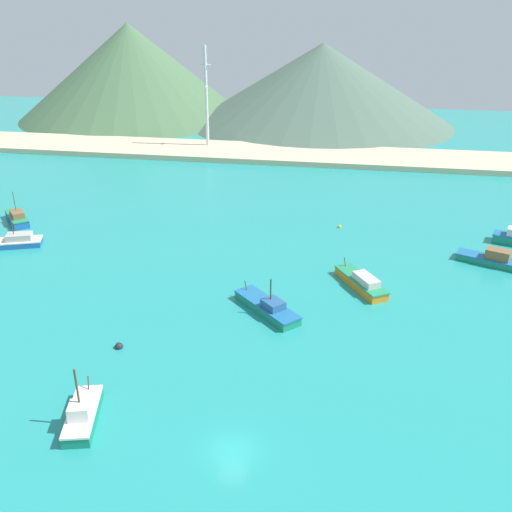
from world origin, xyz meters
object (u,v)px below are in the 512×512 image
fishing_boat_3 (17,218)px  fishing_boat_7 (491,259)px  buoy_0 (340,227)px  buoy_1 (119,347)px  radio_tower (206,98)px  fishing_boat_0 (83,415)px  fishing_boat_5 (15,241)px  fishing_boat_8 (362,282)px  fishing_boat_6 (268,307)px

fishing_boat_3 → fishing_boat_7: size_ratio=0.81×
buoy_0 → buoy_1: 46.23m
fishing_boat_3 → buoy_0: (54.39, 7.34, -0.79)m
buoy_0 → radio_tower: radio_tower is taller
fishing_boat_3 → buoy_0: 54.89m
fishing_boat_0 → fishing_boat_5: 45.54m
fishing_boat_5 → buoy_0: (49.35, 16.53, -0.66)m
fishing_boat_8 → buoy_0: bearing=99.9°
buoy_0 → fishing_boat_3: bearing=-172.3°
buoy_1 → radio_tower: 89.91m
fishing_boat_3 → radio_tower: radio_tower is taller
fishing_boat_8 → radio_tower: (-38.60, 69.11, 11.91)m
fishing_boat_5 → fishing_boat_7: (71.42, 5.81, 0.09)m
fishing_boat_3 → fishing_boat_8: (58.10, -13.93, -0.09)m
fishing_boat_7 → fishing_boat_6: bearing=-147.2°
fishing_boat_0 → buoy_0: size_ratio=12.42×
fishing_boat_5 → fishing_boat_6: (41.73, -13.33, -0.03)m
fishing_boat_5 → buoy_0: size_ratio=14.66×
buoy_1 → fishing_boat_5: bearing=138.3°
fishing_boat_0 → fishing_boat_6: 26.16m
radio_tower → fishing_boat_5: bearing=-102.7°
buoy_1 → buoy_0: bearing=60.7°
fishing_boat_0 → fishing_boat_3: fishing_boat_0 is taller
fishing_boat_8 → fishing_boat_7: bearing=29.9°
buoy_0 → fishing_boat_6: bearing=-104.3°
fishing_boat_7 → buoy_1: (-44.67, -29.61, -0.70)m
fishing_boat_0 → fishing_boat_5: fishing_boat_0 is taller
fishing_boat_7 → radio_tower: size_ratio=0.37×
fishing_boat_8 → fishing_boat_6: bearing=-142.8°
fishing_boat_7 → fishing_boat_8: size_ratio=0.96×
fishing_boat_3 → fishing_boat_6: 51.92m
fishing_boat_5 → fishing_boat_7: 71.65m
fishing_boat_0 → fishing_boat_8: (24.83, 31.00, -0.05)m
fishing_boat_5 → buoy_1: bearing=-41.7°
fishing_boat_6 → buoy_0: (7.62, 29.87, -0.63)m
fishing_boat_6 → buoy_1: (-14.99, -10.46, -0.58)m
fishing_boat_5 → fishing_boat_8: size_ratio=0.94×
fishing_boat_7 → fishing_boat_8: bearing=-150.1°
fishing_boat_0 → radio_tower: size_ratio=0.31×
buoy_1 → radio_tower: radio_tower is taller
fishing_boat_3 → radio_tower: 59.71m
fishing_boat_3 → fishing_boat_7: bearing=-2.5°
fishing_boat_5 → radio_tower: size_ratio=0.36×
fishing_boat_8 → fishing_boat_5: bearing=174.9°
fishing_boat_0 → buoy_0: (21.12, 52.27, -0.75)m
buoy_1 → fishing_boat_8: bearing=35.9°
fishing_boat_3 → fishing_boat_7: 76.53m
fishing_boat_3 → radio_tower: (19.50, 55.18, 11.82)m
fishing_boat_0 → fishing_boat_3: size_ratio=1.01×
radio_tower → fishing_boat_6: bearing=-70.7°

